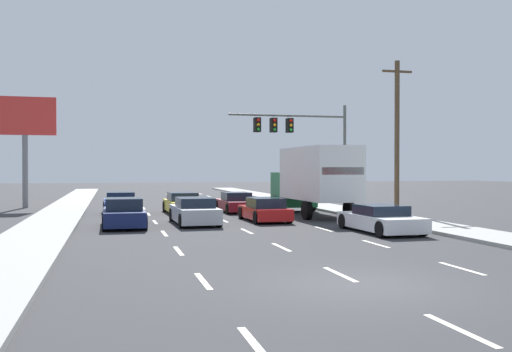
{
  "coord_description": "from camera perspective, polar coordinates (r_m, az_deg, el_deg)",
  "views": [
    {
      "loc": [
        -5.46,
        -11.87,
        2.62
      ],
      "look_at": [
        0.63,
        12.19,
        2.28
      ],
      "focal_mm": 40.23,
      "sensor_mm": 36.0,
      "label": 1
    }
  ],
  "objects": [
    {
      "name": "lane_markings",
      "position": [
        31.24,
        -4.1,
        -4.03
      ],
      "size": [
        6.94,
        57.0,
        0.01
      ],
      "color": "silver",
      "rests_on": "ground_plane"
    },
    {
      "name": "utility_pole_mid",
      "position": [
        33.49,
        13.84,
        3.95
      ],
      "size": [
        1.8,
        0.28,
        8.7
      ],
      "color": "brown",
      "rests_on": "ground_plane"
    },
    {
      "name": "car_blue",
      "position": [
        33.72,
        -13.37,
        -2.7
      ],
      "size": [
        1.95,
        4.1,
        1.26
      ],
      "color": "#1E389E",
      "rests_on": "ground_plane"
    },
    {
      "name": "roadside_billboard",
      "position": [
        40.89,
        -21.99,
        4.35
      ],
      "size": [
        3.94,
        0.36,
        7.35
      ],
      "color": "slate",
      "rests_on": "ground_plane"
    },
    {
      "name": "car_yellow",
      "position": [
        33.5,
        -7.33,
        -2.74
      ],
      "size": [
        1.97,
        4.43,
        1.22
      ],
      "color": "yellow",
      "rests_on": "ground_plane"
    },
    {
      "name": "car_maroon",
      "position": [
        34.36,
        -2.02,
        -2.7
      ],
      "size": [
        1.84,
        4.34,
        1.19
      ],
      "color": "maroon",
      "rests_on": "ground_plane"
    },
    {
      "name": "car_navy",
      "position": [
        26.25,
        -13.02,
        -3.69
      ],
      "size": [
        1.88,
        4.52,
        1.3
      ],
      "color": "#141E4C",
      "rests_on": "ground_plane"
    },
    {
      "name": "box_truck",
      "position": [
        31.48,
        5.77,
        -0.13
      ],
      "size": [
        2.76,
        8.27,
        3.75
      ],
      "color": "white",
      "rests_on": "ground_plane"
    },
    {
      "name": "car_silver",
      "position": [
        27.03,
        -6.14,
        -3.55
      ],
      "size": [
        1.97,
        4.56,
        1.25
      ],
      "color": "#B7BABF",
      "rests_on": "ground_plane"
    },
    {
      "name": "traffic_signal_mast",
      "position": [
        38.29,
        3.72,
        4.44
      ],
      "size": [
        8.18,
        0.69,
        6.91
      ],
      "color": "#595B56",
      "rests_on": "ground_plane"
    },
    {
      "name": "sidewalk_right",
      "position": [
        34.78,
        9.03,
        -3.44
      ],
      "size": [
        2.56,
        80.0,
        0.14
      ],
      "primitive_type": "cube",
      "color": "#9E9E99",
      "rests_on": "ground_plane"
    },
    {
      "name": "ground_plane",
      "position": [
        37.37,
        -5.78,
        -3.25
      ],
      "size": [
        140.0,
        140.0,
        0.0
      ],
      "primitive_type": "plane",
      "color": "#333335"
    },
    {
      "name": "car_red",
      "position": [
        28.41,
        0.86,
        -3.42
      ],
      "size": [
        1.89,
        4.11,
        1.17
      ],
      "color": "red",
      "rests_on": "ground_plane"
    },
    {
      "name": "sidewalk_left",
      "position": [
        32.09,
        -19.15,
        -3.82
      ],
      "size": [
        2.56,
        80.0,
        0.14
      ],
      "primitive_type": "cube",
      "color": "#9E9E99",
      "rests_on": "ground_plane"
    },
    {
      "name": "car_white",
      "position": [
        24.02,
        12.29,
        -4.26
      ],
      "size": [
        2.08,
        4.56,
        1.12
      ],
      "color": "white",
      "rests_on": "ground_plane"
    }
  ]
}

